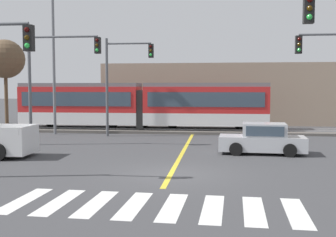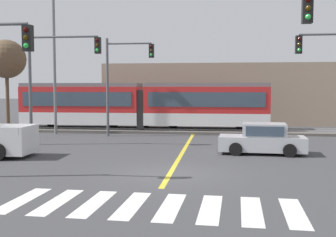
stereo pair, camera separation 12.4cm
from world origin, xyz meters
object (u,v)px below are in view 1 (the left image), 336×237
traffic_light_far_left (122,72)px  street_lamp_west (55,55)px  light_rail_tram (142,104)px  sedan_crossing (262,140)px  bare_tree_far_west (5,59)px  traffic_light_mid_left (53,68)px

traffic_light_far_left → street_lamp_west: street_lamp_west is taller
light_rail_tram → sedan_crossing: (7.85, -10.00, -1.35)m
traffic_light_far_left → street_lamp_west: 5.07m
traffic_light_far_left → bare_tree_far_west: bare_tree_far_west is taller
traffic_light_mid_left → traffic_light_far_left: size_ratio=1.01×
sedan_crossing → traffic_light_mid_left: size_ratio=0.65×
sedan_crossing → street_lamp_west: (-13.46, 7.18, 4.82)m
light_rail_tram → street_lamp_west: (-5.60, -2.82, 3.47)m
traffic_light_mid_left → bare_tree_far_west: bare_tree_far_west is taller
light_rail_tram → street_lamp_west: size_ratio=1.86×
traffic_light_mid_left → bare_tree_far_west: (-9.89, 13.40, 1.45)m
bare_tree_far_west → traffic_light_far_left: bearing=-34.3°
traffic_light_far_left → traffic_light_mid_left: bearing=-121.6°
traffic_light_mid_left → sedan_crossing: bearing=-8.6°
traffic_light_mid_left → traffic_light_far_left: bearing=58.4°
sedan_crossing → traffic_light_mid_left: bearing=171.4°
light_rail_tram → traffic_light_mid_left: bearing=-113.7°
light_rail_tram → sedan_crossing: 12.79m
sedan_crossing → light_rail_tram: bearing=128.2°
light_rail_tram → traffic_light_far_left: 4.29m
sedan_crossing → traffic_light_far_left: size_ratio=0.66×
light_rail_tram → sedan_crossing: bearing=-51.8°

